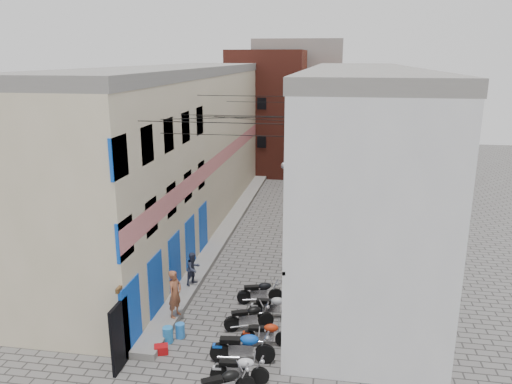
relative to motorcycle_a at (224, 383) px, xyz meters
The scene contains 21 objects.
ground 1.83m from the motorcycle_a, 126.08° to the left, with size 90.00×90.00×0.00m, color #5D5A58.
plinth 14.75m from the motorcycle_a, 102.06° to the left, with size 0.90×26.00×0.25m, color slate.
building_left 16.06m from the motorcycle_a, 112.71° to the left, with size 5.10×27.00×9.00m.
building_right 15.46m from the motorcycle_a, 74.60° to the left, with size 5.94×26.00×9.00m.
building_far_brick_left 29.90m from the motorcycle_a, 95.88° to the left, with size 6.00×6.00×10.00m, color maroon.
building_far_brick_right 31.66m from the motorcycle_a, 86.41° to the left, with size 5.00×6.00×8.00m, color maroon.
building_far_concrete 35.77m from the motorcycle_a, 91.67° to the left, with size 8.00×5.00×11.00m, color slate.
far_shopfront 26.64m from the motorcycle_a, 92.22° to the left, with size 2.00×0.30×2.40m, color black.
overhead_wires 11.24m from the motorcycle_a, 96.49° to the left, with size 5.80×13.02×1.32m.
motorcycle_a is the anchor object (origin of this frame).
motorcycle_b 0.86m from the motorcycle_a, 69.96° to the left, with size 0.57×1.79×1.04m, color #B8B8BD, non-canonical shape.
motorcycle_c 1.87m from the motorcycle_a, 84.50° to the left, with size 0.67×2.11×1.22m, color #0B43B1, non-canonical shape.
motorcycle_d 3.03m from the motorcycle_a, 75.19° to the left, with size 0.54×1.72×1.00m, color #AF290C, non-canonical shape.
motorcycle_e 3.89m from the motorcycle_a, 89.69° to the left, with size 0.58×1.83×1.06m, color black, non-canonical shape.
motorcycle_f 4.89m from the motorcycle_a, 81.19° to the left, with size 0.56×1.78×1.03m, color #A1A2A6, non-canonical shape.
motorcycle_g 5.91m from the motorcycle_a, 89.02° to the left, with size 0.58×1.84×1.06m, color black, non-canonical shape.
person_a 4.82m from the motorcycle_a, 124.78° to the left, with size 0.66×0.43×1.80m, color #945335.
person_b 7.23m from the motorcycle_a, 113.15° to the left, with size 0.68×0.53×1.40m, color #303548.
water_jug_near 3.67m from the motorcycle_a, 134.82° to the left, with size 0.36×0.36×0.56m, color #2A88D6.
water_jug_far 3.73m from the motorcycle_a, 127.34° to the left, with size 0.33×0.33×0.52m, color blue.
red_crate 3.24m from the motorcycle_a, 143.43° to the left, with size 0.45×0.34×0.28m, color #AA0C0F.
Camera 1 is at (3.95, -13.34, 9.54)m, focal length 35.00 mm.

